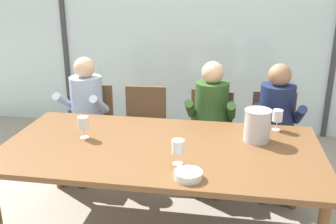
# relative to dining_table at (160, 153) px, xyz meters

# --- Properties ---
(ground) EXTENTS (14.00, 14.00, 0.00)m
(ground) POSITION_rel_dining_table_xyz_m (0.00, 1.00, -0.67)
(ground) COLOR #9E9384
(window_glass_panel) EXTENTS (7.57, 0.03, 2.60)m
(window_glass_panel) POSITION_rel_dining_table_xyz_m (0.00, 2.27, 0.63)
(window_glass_panel) COLOR silver
(window_glass_panel) RESTS_ON ground
(window_mullion_left) EXTENTS (0.06, 0.06, 2.60)m
(window_mullion_left) POSITION_rel_dining_table_xyz_m (-1.70, 2.25, 0.63)
(window_mullion_left) COLOR #38383D
(window_mullion_left) RESTS_ON ground
(hillside_vineyard) EXTENTS (13.57, 2.40, 1.46)m
(hillside_vineyard) POSITION_rel_dining_table_xyz_m (0.00, 5.54, 0.06)
(hillside_vineyard) COLOR #386633
(hillside_vineyard) RESTS_ON ground
(dining_table) EXTENTS (2.37, 1.19, 0.73)m
(dining_table) POSITION_rel_dining_table_xyz_m (0.00, 0.00, 0.00)
(dining_table) COLOR brown
(dining_table) RESTS_ON ground
(chair_near_curtain) EXTENTS (0.49, 0.49, 0.87)m
(chair_near_curtain) POSITION_rel_dining_table_xyz_m (-0.91, 0.99, -0.17)
(chair_near_curtain) COLOR brown
(chair_near_curtain) RESTS_ON ground
(chair_left_of_center) EXTENTS (0.47, 0.47, 0.87)m
(chair_left_of_center) POSITION_rel_dining_table_xyz_m (-0.35, 1.02, -0.17)
(chair_left_of_center) COLOR brown
(chair_left_of_center) RESTS_ON ground
(chair_center) EXTENTS (0.50, 0.50, 0.87)m
(chair_center) POSITION_rel_dining_table_xyz_m (0.31, 0.98, -0.17)
(chair_center) COLOR brown
(chair_center) RESTS_ON ground
(chair_right_of_center) EXTENTS (0.45, 0.45, 0.87)m
(chair_right_of_center) POSITION_rel_dining_table_xyz_m (0.93, 1.03, -0.17)
(chair_right_of_center) COLOR brown
(chair_right_of_center) RESTS_ON ground
(person_pale_blue_shirt) EXTENTS (0.48, 0.63, 1.19)m
(person_pale_blue_shirt) POSITION_rel_dining_table_xyz_m (-0.94, 0.87, 0.01)
(person_pale_blue_shirt) COLOR #9EB2D1
(person_pale_blue_shirt) RESTS_ON ground
(person_olive_shirt) EXTENTS (0.46, 0.61, 1.19)m
(person_olive_shirt) POSITION_rel_dining_table_xyz_m (0.32, 0.87, 0.01)
(person_olive_shirt) COLOR #2D5123
(person_olive_shirt) RESTS_ON ground
(person_navy_polo) EXTENTS (0.47, 0.62, 1.19)m
(person_navy_polo) POSITION_rel_dining_table_xyz_m (0.93, 0.87, 0.01)
(person_navy_polo) COLOR #192347
(person_navy_polo) RESTS_ON ground
(ice_bucket_primary) EXTENTS (0.21, 0.21, 0.25)m
(ice_bucket_primary) POSITION_rel_dining_table_xyz_m (0.71, 0.22, 0.19)
(ice_bucket_primary) COLOR #B7B7BC
(ice_bucket_primary) RESTS_ON dining_table
(tasting_bowl) EXTENTS (0.18, 0.18, 0.05)m
(tasting_bowl) POSITION_rel_dining_table_xyz_m (0.26, -0.45, 0.08)
(tasting_bowl) COLOR silver
(tasting_bowl) RESTS_ON dining_table
(wine_glass_by_left_taster) EXTENTS (0.08, 0.08, 0.17)m
(wine_glass_by_left_taster) POSITION_rel_dining_table_xyz_m (-0.62, 0.06, 0.18)
(wine_glass_by_left_taster) COLOR silver
(wine_glass_by_left_taster) RESTS_ON dining_table
(wine_glass_near_bucket) EXTENTS (0.08, 0.08, 0.17)m
(wine_glass_near_bucket) POSITION_rel_dining_table_xyz_m (0.17, -0.26, 0.18)
(wine_glass_near_bucket) COLOR silver
(wine_glass_near_bucket) RESTS_ON dining_table
(wine_glass_center_pour) EXTENTS (0.08, 0.08, 0.17)m
(wine_glass_center_pour) POSITION_rel_dining_table_xyz_m (0.89, 0.48, 0.18)
(wine_glass_center_pour) COLOR silver
(wine_glass_center_pour) RESTS_ON dining_table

